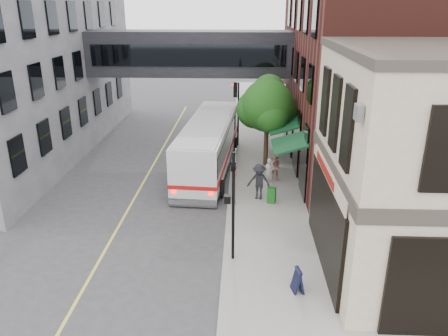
# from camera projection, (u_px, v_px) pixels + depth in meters

# --- Properties ---
(ground) EXTENTS (120.00, 120.00, 0.00)m
(ground) POSITION_uv_depth(u_px,v_px,m) (220.00, 292.00, 15.74)
(ground) COLOR #38383A
(ground) RESTS_ON ground
(sidewalk_main) EXTENTS (4.00, 60.00, 0.15)m
(sidewalk_main) POSITION_uv_depth(u_px,v_px,m) (262.00, 160.00, 28.72)
(sidewalk_main) COLOR gray
(sidewalk_main) RESTS_ON ground
(brick_building) EXTENTS (13.76, 18.00, 14.00)m
(brick_building) POSITION_uv_depth(u_px,v_px,m) (394.00, 51.00, 26.88)
(brick_building) COLOR #481C16
(brick_building) RESTS_ON ground
(skyway_bridge) EXTENTS (14.00, 3.18, 3.00)m
(skyway_bridge) POSITION_uv_depth(u_px,v_px,m) (190.00, 53.00, 30.39)
(skyway_bridge) COLOR black
(skyway_bridge) RESTS_ON ground
(traffic_signal_near) EXTENTS (0.44, 0.22, 4.60)m
(traffic_signal_near) POSITION_uv_depth(u_px,v_px,m) (232.00, 194.00, 16.54)
(traffic_signal_near) COLOR black
(traffic_signal_near) RESTS_ON sidewalk_main
(traffic_signal_far) EXTENTS (0.53, 0.28, 4.50)m
(traffic_signal_far) POSITION_uv_depth(u_px,v_px,m) (236.00, 101.00, 30.44)
(traffic_signal_far) COLOR black
(traffic_signal_far) RESTS_ON sidewalk_main
(street_sign_pole) EXTENTS (0.08, 0.75, 3.00)m
(street_sign_pole) POSITION_uv_depth(u_px,v_px,m) (235.00, 172.00, 21.58)
(street_sign_pole) COLOR gray
(street_sign_pole) RESTS_ON sidewalk_main
(street_tree) EXTENTS (3.80, 3.20, 5.60)m
(street_tree) POSITION_uv_depth(u_px,v_px,m) (267.00, 105.00, 26.62)
(street_tree) COLOR #382619
(street_tree) RESTS_ON sidewalk_main
(lane_marking) EXTENTS (0.12, 40.00, 0.01)m
(lane_marking) POSITION_uv_depth(u_px,v_px,m) (143.00, 183.00, 25.29)
(lane_marking) COLOR #D8CC4C
(lane_marking) RESTS_ON ground
(bus) EXTENTS (3.42, 11.57, 3.07)m
(bus) POSITION_uv_depth(u_px,v_px,m) (209.00, 143.00, 26.76)
(bus) COLOR silver
(bus) RESTS_ON ground
(pedestrian_a) EXTENTS (0.55, 0.37, 1.50)m
(pedestrian_a) POSITION_uv_depth(u_px,v_px,m) (269.00, 172.00, 24.47)
(pedestrian_a) COLOR silver
(pedestrian_a) RESTS_ON sidewalk_main
(pedestrian_b) EXTENTS (0.86, 0.72, 1.57)m
(pedestrian_b) POSITION_uv_depth(u_px,v_px,m) (276.00, 168.00, 24.97)
(pedestrian_b) COLOR #D38B88
(pedestrian_b) RESTS_ON sidewalk_main
(pedestrian_c) EXTENTS (1.37, 1.00, 1.91)m
(pedestrian_c) POSITION_uv_depth(u_px,v_px,m) (259.00, 182.00, 22.57)
(pedestrian_c) COLOR black
(pedestrian_c) RESTS_ON sidewalk_main
(newspaper_box) EXTENTS (0.49, 0.45, 0.81)m
(newspaper_box) POSITION_uv_depth(u_px,v_px,m) (272.00, 195.00, 22.31)
(newspaper_box) COLOR #145B18
(newspaper_box) RESTS_ON sidewalk_main
(sandwich_board) EXTENTS (0.43, 0.56, 0.90)m
(sandwich_board) POSITION_uv_depth(u_px,v_px,m) (298.00, 280.00, 15.38)
(sandwich_board) COLOR black
(sandwich_board) RESTS_ON sidewalk_main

